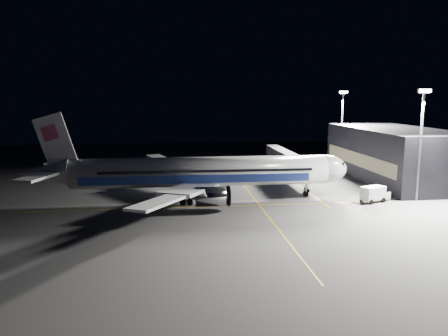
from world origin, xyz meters
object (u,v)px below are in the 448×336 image
safety_cone_a (198,184)px  safety_cone_c (221,187)px  floodlight_mast_south (421,135)px  jet_bridge (289,160)px  floodlight_mast_north (342,122)px  service_truck (375,193)px  safety_cone_b (199,183)px  baggage_tug (160,177)px  airliner (195,172)px

safety_cone_a → safety_cone_c: size_ratio=1.14×
safety_cone_c → floodlight_mast_south: bearing=-23.2°
jet_bridge → floodlight_mast_south: bearing=-53.2°
floodlight_mast_north → service_truck: 40.32m
floodlight_mast_south → safety_cone_b: 46.03m
jet_bridge → floodlight_mast_south: 31.05m
floodlight_mast_north → safety_cone_c: (-35.20, -22.93, -12.08)m
safety_cone_a → safety_cone_b: (0.24, 1.67, 0.00)m
baggage_tug → safety_cone_a: (8.40, -7.39, -0.56)m
baggage_tug → safety_cone_c: bearing=-21.0°
floodlight_mast_north → floodlight_mast_south: same height
service_truck → baggage_tug: service_truck is taller
floodlight_mast_north → jet_bridge: bearing=-142.3°
airliner → floodlight_mast_north: floodlight_mast_north is taller
jet_bridge → service_truck: (9.80, -24.05, -3.00)m
jet_bridge → safety_cone_a: (-21.96, -5.82, -4.25)m
floodlight_mast_south → safety_cone_c: floodlight_mast_south is taller
airliner → safety_cone_a: size_ratio=92.77×
airliner → service_truck: (32.88, -5.99, -3.58)m
jet_bridge → safety_cone_b: bearing=-169.2°
airliner → jet_bridge: bearing=38.0°
airliner → safety_cone_a: airliner is taller
safety_cone_b → safety_cone_c: 6.62m
airliner → floodlight_mast_north: bearing=37.9°
jet_bridge → service_truck: 26.14m
floodlight_mast_north → safety_cone_c: size_ratio=35.62×
floodlight_mast_north → safety_cone_b: (-39.72, -18.08, -12.04)m
floodlight_mast_south → safety_cone_b: bearing=153.4°
jet_bridge → safety_cone_a: size_ratio=51.91×
safety_cone_a → airliner: bearing=-95.2°
safety_cone_a → safety_cone_b: 1.69m
service_truck → safety_cone_b: size_ratio=9.25×
safety_cone_c → safety_cone_b: bearing=133.0°
jet_bridge → safety_cone_c: size_ratio=59.20×
airliner → safety_cone_b: size_ratio=91.83×
baggage_tug → safety_cone_c: 16.88m
airliner → floodlight_mast_south: floodlight_mast_south is taller
baggage_tug → safety_cone_b: baggage_tug is taller
baggage_tug → safety_cone_c: (13.16, -10.56, -0.60)m
floodlight_mast_south → floodlight_mast_north: bearing=90.0°
floodlight_mast_north → service_truck: bearing=-102.2°
baggage_tug → safety_cone_b: (8.64, -5.72, -0.56)m
floodlight_mast_north → safety_cone_c: floodlight_mast_north is taller
floodlight_mast_south → safety_cone_c: 40.16m
floodlight_mast_north → baggage_tug: 51.22m
floodlight_mast_north → baggage_tug: floodlight_mast_north is taller
service_truck → safety_cone_c: 30.95m
service_truck → baggage_tug: bearing=124.9°
safety_cone_a → baggage_tug: bearing=138.7°
service_truck → safety_cone_c: (-27.01, 15.05, -1.29)m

